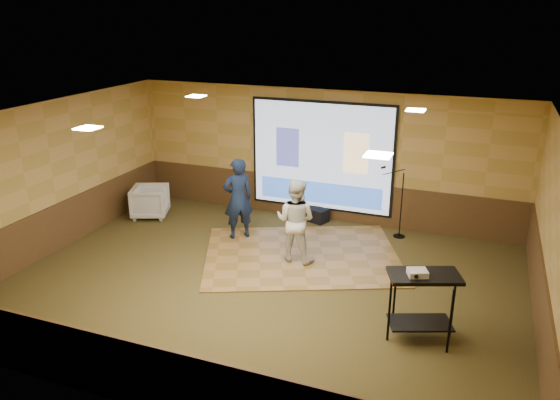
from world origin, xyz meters
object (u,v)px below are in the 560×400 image
at_px(mic_stand, 398,215).
at_px(projector, 418,273).
at_px(banquet_chair, 150,202).
at_px(projector_screen, 321,158).
at_px(player_left, 238,198).
at_px(dance_floor, 302,255).
at_px(duffel_bag, 317,215).
at_px(av_table, 423,293).
at_px(player_right, 296,220).

bearing_deg(mic_stand, projector, -58.15).
xyz_separation_m(mic_stand, banquet_chair, (-5.62, -0.89, -0.12)).
distance_m(projector_screen, projector, 5.06).
bearing_deg(player_left, dance_floor, 125.68).
relative_size(projector_screen, projector, 12.33).
bearing_deg(projector_screen, duffel_bag, -96.00).
height_order(player_left, banquet_chair, player_left).
bearing_deg(player_left, av_table, 108.04).
relative_size(player_right, av_table, 1.52).
xyz_separation_m(av_table, duffel_bag, (-2.85, 3.97, -0.62)).
bearing_deg(projector_screen, projector, -57.17).
distance_m(dance_floor, mic_stand, 2.36).
distance_m(player_left, projector, 4.76).
relative_size(mic_stand, duffel_bag, 3.10).
relative_size(mic_stand, banquet_chair, 1.91).
relative_size(player_right, mic_stand, 1.05).
distance_m(player_left, banquet_chair, 2.57).
distance_m(projector_screen, duffel_bag, 1.33).
height_order(projector, duffel_bag, projector).
bearing_deg(banquet_chair, projector_screen, -92.63).
xyz_separation_m(projector_screen, mic_stand, (1.86, -0.41, -0.98)).
bearing_deg(projector, dance_floor, 116.17).
distance_m(dance_floor, av_table, 3.40).
bearing_deg(projector, player_right, 120.19).
height_order(dance_floor, banquet_chair, banquet_chair).
distance_m(player_left, player_right, 1.62).
height_order(banquet_chair, duffel_bag, banquet_chair).
relative_size(player_left, banquet_chair, 2.14).
relative_size(player_left, projector, 6.47).
distance_m(player_right, duffel_bag, 2.26).
relative_size(player_right, banquet_chair, 2.01).
height_order(dance_floor, player_left, player_left).
bearing_deg(player_left, projector, 106.58).
height_order(player_left, av_table, player_left).
relative_size(projector_screen, av_table, 3.09).
distance_m(player_right, projector, 3.18).
bearing_deg(projector_screen, banquet_chair, -160.98).
bearing_deg(player_left, mic_stand, 161.31).
bearing_deg(projector_screen, dance_floor, -82.77).
bearing_deg(player_right, projector, 145.66).
relative_size(av_table, duffel_bag, 2.14).
distance_m(projector_screen, player_right, 2.42).
bearing_deg(av_table, dance_floor, 140.88).
relative_size(av_table, projector, 3.99).
bearing_deg(duffel_bag, projector_screen, 84.00).
relative_size(projector, banquet_chair, 0.33).
xyz_separation_m(player_right, banquet_chair, (-3.98, 1.02, -0.47)).
xyz_separation_m(player_left, av_table, (4.11, -2.45, -0.13)).
relative_size(dance_floor, av_table, 3.53).
bearing_deg(duffel_bag, projector, -55.79).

